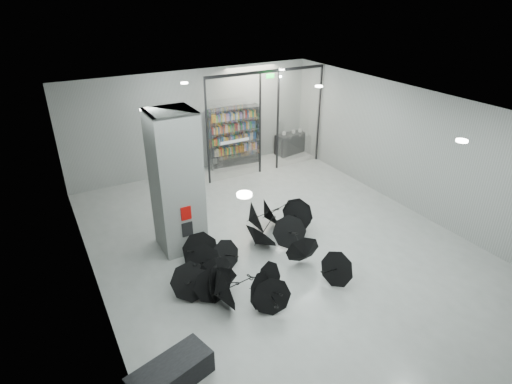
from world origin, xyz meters
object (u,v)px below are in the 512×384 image
bookshelf (234,136)px  umbrella_cluster (253,257)px  bench (171,374)px  column (176,183)px  shop_counter (291,143)px

bookshelf → umbrella_cluster: 7.29m
bench → umbrella_cluster: size_ratio=0.29×
column → bench: column is taller
bench → umbrella_cluster: 4.01m
bookshelf → column: bearing=-124.8°
umbrella_cluster → bookshelf: bearing=67.6°
bench → column: bearing=52.2°
column → umbrella_cluster: (1.32, -1.94, -1.70)m
column → bench: bearing=-112.3°
column → bookshelf: (4.07, 4.75, -0.79)m
umbrella_cluster → column: bearing=124.2°
shop_counter → bench: bearing=-144.0°
bookshelf → shop_counter: 2.92m
bench → bookshelf: 10.96m
bench → bookshelf: bookshelf is taller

